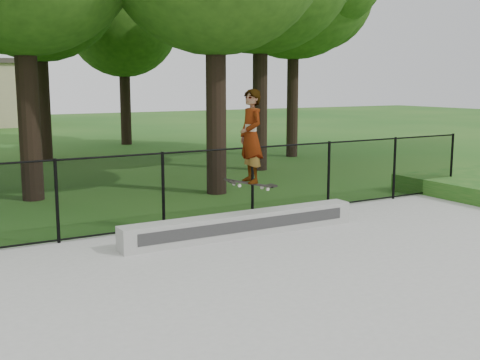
{
  "coord_description": "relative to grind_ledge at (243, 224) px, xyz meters",
  "views": [
    {
      "loc": [
        -4.41,
        -4.59,
        2.87
      ],
      "look_at": [
        0.71,
        4.2,
        1.2
      ],
      "focal_mm": 45.0,
      "sensor_mm": 36.0,
      "label": 1
    }
  ],
  "objects": [
    {
      "name": "ground",
      "position": [
        -1.06,
        -4.7,
        -0.27
      ],
      "size": [
        100.0,
        100.0,
        0.0
      ],
      "primitive_type": "plane",
      "color": "#1B5417",
      "rests_on": "ground"
    },
    {
      "name": "concrete_slab",
      "position": [
        -1.06,
        -4.7,
        -0.24
      ],
      "size": [
        14.0,
        12.0,
        0.06
      ],
      "primitive_type": "cube",
      "color": "#A3A39E",
      "rests_on": "ground"
    },
    {
      "name": "grind_ledge",
      "position": [
        0.0,
        0.0,
        0.0
      ],
      "size": [
        4.72,
        0.4,
        0.43
      ],
      "primitive_type": "cube",
      "color": "#9D9D98",
      "rests_on": "concrete_slab"
    },
    {
      "name": "skater_airborne",
      "position": [
        0.12,
        -0.08,
        1.59
      ],
      "size": [
        0.83,
        0.64,
        1.86
      ],
      "color": "black",
      "rests_on": "ground"
    },
    {
      "name": "chainlink_fence",
      "position": [
        -1.06,
        1.2,
        0.54
      ],
      "size": [
        16.06,
        0.06,
        1.5
      ],
      "color": "black",
      "rests_on": "concrete_slab"
    }
  ]
}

